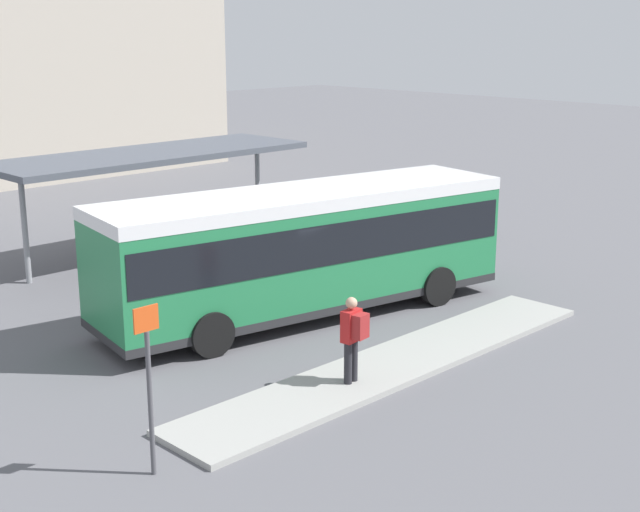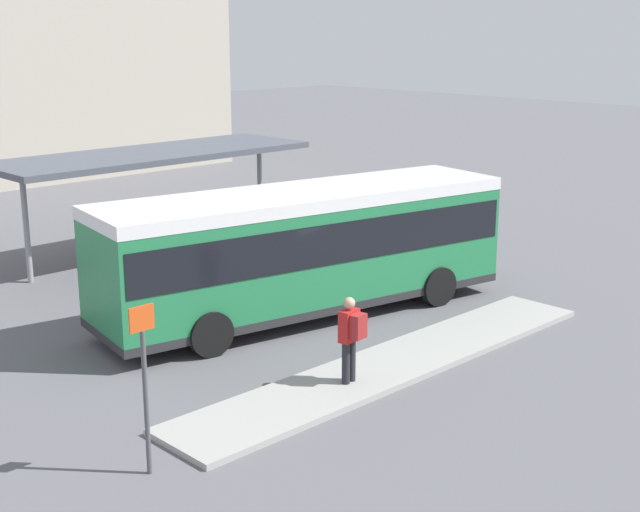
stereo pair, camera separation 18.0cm
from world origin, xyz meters
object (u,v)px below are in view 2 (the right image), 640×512
at_px(city_bus, 305,243).
at_px(pedestrian_waiting, 351,334).
at_px(bicycle_orange, 471,227).
at_px(platform_sign, 145,382).
at_px(bicycle_blue, 457,223).

bearing_deg(city_bus, pedestrian_waiting, -111.95).
bearing_deg(bicycle_orange, pedestrian_waiting, 125.49).
xyz_separation_m(city_bus, platform_sign, (-7.27, -4.09, -0.26)).
bearing_deg(platform_sign, pedestrian_waiting, 1.65).
xyz_separation_m(bicycle_orange, bicycle_blue, (0.20, 0.70, -0.03)).
bearing_deg(bicycle_blue, bicycle_orange, 154.41).
distance_m(city_bus, pedestrian_waiting, 4.73).
bearing_deg(platform_sign, bicycle_orange, 20.17).
bearing_deg(bicycle_orange, city_bus, 111.29).
height_order(bicycle_orange, bicycle_blue, bicycle_orange).
bearing_deg(pedestrian_waiting, city_bus, -40.29).
xyz_separation_m(pedestrian_waiting, bicycle_blue, (12.32, 6.77, -0.78)).
xyz_separation_m(bicycle_orange, platform_sign, (-16.88, -6.20, 1.20)).
height_order(bicycle_orange, platform_sign, platform_sign).
relative_size(city_bus, pedestrian_waiting, 6.14).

